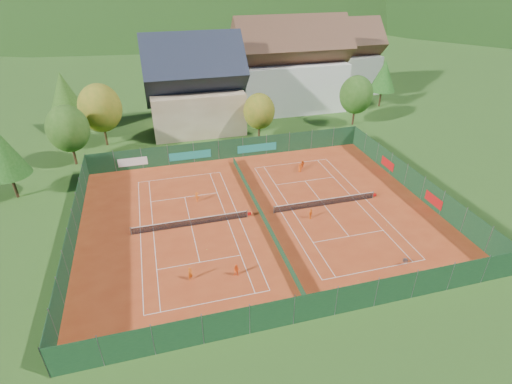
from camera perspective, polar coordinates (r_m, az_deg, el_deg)
The scene contains 35 objects.
ground at distance 46.16m, azimuth 0.66°, elevation -3.37°, with size 600.00×600.00×0.00m, color #275019.
clay_pad at distance 46.14m, azimuth 0.66°, elevation -3.35°, with size 40.00×32.00×0.01m, color #AC3B19.
court_markings_left at distance 44.96m, azimuth -9.23°, elevation -4.79°, with size 11.03×23.83×0.00m.
court_markings_right at distance 48.62m, azimuth 9.77°, elevation -1.91°, with size 11.03×23.83×0.00m.
tennis_net_left at distance 44.69m, azimuth -9.08°, elevation -4.24°, with size 13.30×0.10×1.02m.
tennis_net_right at distance 48.42m, azimuth 9.99°, elevation -1.39°, with size 13.30×0.10×1.02m.
court_divider at distance 45.87m, azimuth 0.66°, elevation -2.83°, with size 0.03×28.80×1.00m.
fence_north at distance 59.03m, azimuth -4.05°, elevation 6.10°, with size 40.00×0.10×3.00m.
fence_south at distance 33.60m, azimuth 8.48°, elevation -15.83°, with size 40.00×0.04×3.00m.
fence_west at distance 45.03m, azimuth -24.73°, elevation -5.18°, with size 0.04×32.00×3.00m.
fence_east at distance 53.73m, azimuth 21.63°, elevation 1.36°, with size 0.09×32.00×3.00m.
chalet at distance 69.97m, azimuth -8.74°, elevation 14.22°, with size 16.20×12.00×16.00m.
hotel_block_a at distance 79.75m, azimuth 4.83°, elevation 16.97°, with size 21.60×11.00×17.25m.
hotel_block_b at distance 92.54m, azimuth 11.67°, elevation 17.85°, with size 17.28×10.00×15.50m.
tree_west_front at distance 61.44m, azimuth -25.29°, elevation 8.17°, with size 5.72×5.72×8.69m.
tree_west_mid at distance 66.28m, azimuth -21.38°, elevation 11.10°, with size 6.44×6.44×9.78m.
tree_west_back at distance 74.58m, azimuth -25.76°, elevation 12.72°, with size 5.60×5.60×10.00m.
tree_center at distance 64.69m, azimuth 0.44°, elevation 11.46°, with size 5.01×5.01×7.60m.
tree_east_front at distance 72.95m, azimuth 14.12°, elevation 13.32°, with size 5.72×5.72×8.69m.
tree_east_mid at distance 84.43m, azimuth 17.78°, elevation 15.53°, with size 5.04×5.04×9.00m.
tree_west_side at distance 55.43m, azimuth -32.46°, elevation 4.79°, with size 5.04×5.04×9.00m.
tree_east_back at distance 87.28m, azimuth 10.38°, elevation 17.33°, with size 7.15×7.15×10.86m.
mountain_backdrop at distance 280.91m, azimuth -7.20°, elevation 16.58°, with size 820.00×530.00×242.00m.
ball_hopper at distance 41.41m, azimuth 20.55°, elevation -9.15°, with size 0.34×0.34×0.80m.
loose_ball_0 at distance 41.33m, azimuth -7.03°, elevation -8.12°, with size 0.07×0.07×0.07m, color #CCD833.
loose_ball_1 at distance 38.68m, azimuth 14.37°, elevation -12.17°, with size 0.07×0.07×0.07m, color #CCD833.
loose_ball_2 at distance 49.88m, azimuth -0.40°, elevation -0.51°, with size 0.07×0.07×0.07m, color #CCD833.
loose_ball_3 at distance 50.78m, azimuth -3.96°, elevation 0.02°, with size 0.07×0.07×0.07m, color #CCD833.
loose_ball_4 at distance 46.74m, azimuth 18.13°, elevation -4.54°, with size 0.07×0.07×0.07m, color #CCD833.
player_left_near at distance 37.68m, azimuth -9.37°, elevation -11.46°, with size 0.51×0.34×1.41m, color #DF5D13.
player_left_mid at distance 37.66m, azimuth -2.80°, elevation -11.13°, with size 0.64×0.50×1.31m, color #FB5316.
player_left_far at distance 48.93m, azimuth -8.43°, elevation -0.70°, with size 0.83×0.48×1.28m, color orange.
player_right_near at distance 45.69m, azimuth 7.81°, elevation -3.08°, with size 0.76×0.31×1.29m, color orange.
player_right_far_a at distance 55.71m, azimuth 6.29°, elevation 3.45°, with size 0.58×0.38×1.19m, color #D95013.
player_right_far_b at distance 56.60m, azimuth 6.63°, elevation 3.91°, with size 1.16×0.37×1.25m, color #ED5715.
Camera 1 is at (-10.69, -36.94, 25.51)m, focal length 28.00 mm.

